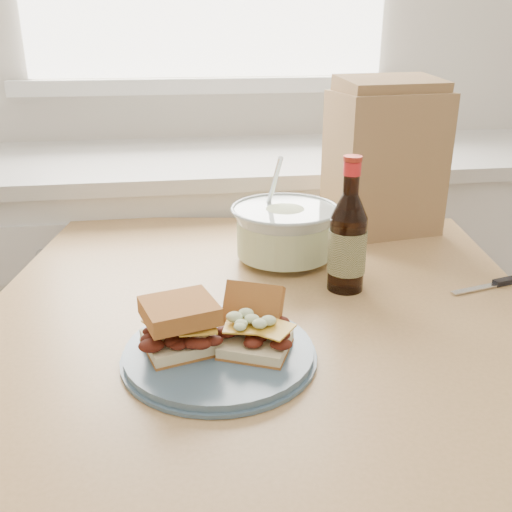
{
  "coord_description": "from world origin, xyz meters",
  "views": [
    {
      "loc": [
        -0.16,
        -0.07,
        1.3
      ],
      "look_at": [
        -0.01,
        0.89,
        0.92
      ],
      "focal_mm": 40.0,
      "sensor_mm": 36.0,
      "label": 1
    }
  ],
  "objects": [
    {
      "name": "cabinet_run",
      "position": [
        -0.0,
        1.7,
        0.47
      ],
      "size": [
        2.5,
        0.64,
        0.94
      ],
      "color": "white",
      "rests_on": "ground"
    },
    {
      "name": "coleslaw_bowl",
      "position": [
        0.08,
        1.05,
        0.89
      ],
      "size": [
        0.23,
        0.23,
        0.23
      ],
      "color": "#B5C3BF",
      "rests_on": "dining_table"
    },
    {
      "name": "plate",
      "position": [
        -0.1,
        0.68,
        0.84
      ],
      "size": [
        0.29,
        0.29,
        0.02
      ],
      "primitive_type": "cylinder",
      "color": "#486275",
      "rests_on": "dining_table"
    },
    {
      "name": "beer_bottle",
      "position": [
        0.17,
        0.89,
        0.93
      ],
      "size": [
        0.07,
        0.07,
        0.26
      ],
      "rotation": [
        0.0,
        0.0,
        0.16
      ],
      "color": "black",
      "rests_on": "dining_table"
    },
    {
      "name": "wall_back",
      "position": [
        0.0,
        2.0,
        1.35
      ],
      "size": [
        4.0,
        0.02,
        2.7
      ],
      "primitive_type": "cube",
      "color": "white",
      "rests_on": "ground"
    },
    {
      "name": "knife",
      "position": [
        0.47,
        0.86,
        0.84
      ],
      "size": [
        0.17,
        0.05,
        0.01
      ],
      "rotation": [
        0.0,
        0.0,
        0.24
      ],
      "color": "silver",
      "rests_on": "dining_table"
    },
    {
      "name": "sandwich_right",
      "position": [
        -0.04,
        0.68,
        0.88
      ],
      "size": [
        0.13,
        0.17,
        0.08
      ],
      "rotation": [
        0.0,
        0.0,
        -0.43
      ],
      "color": "beige",
      "rests_on": "plate"
    },
    {
      "name": "paper_bag",
      "position": [
        0.35,
        1.21,
        1.0
      ],
      "size": [
        0.28,
        0.2,
        0.33
      ],
      "primitive_type": "cube",
      "rotation": [
        0.0,
        0.0,
        0.14
      ],
      "color": "#9F7E4D",
      "rests_on": "dining_table"
    },
    {
      "name": "dining_table",
      "position": [
        -0.0,
        0.86,
        0.71
      ],
      "size": [
        1.15,
        1.15,
        0.84
      ],
      "rotation": [
        0.0,
        0.0,
        -0.16
      ],
      "color": "tan",
      "rests_on": "ground"
    },
    {
      "name": "sandwich_left",
      "position": [
        -0.16,
        0.69,
        0.89
      ],
      "size": [
        0.13,
        0.12,
        0.08
      ],
      "rotation": [
        0.0,
        0.0,
        0.27
      ],
      "color": "beige",
      "rests_on": "plate"
    }
  ]
}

